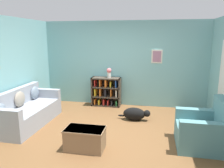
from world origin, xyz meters
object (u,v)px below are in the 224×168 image
object	(u,v)px
bookshelf	(106,92)
recliner_chair	(205,130)
couch	(27,111)
dog	(135,114)
coffee_table	(85,138)
vase	(109,72)

from	to	relation	value
bookshelf	recliner_chair	xyz separation A→B (m)	(2.46, -2.23, -0.10)
couch	bookshelf	size ratio (longest dim) A/B	2.19
couch	dog	xyz separation A→B (m)	(2.59, 0.79, -0.16)
couch	recliner_chair	distance (m)	4.06
coffee_table	dog	xyz separation A→B (m)	(0.80, 1.69, -0.06)
couch	bookshelf	bearing A→B (deg)	49.78
bookshelf	vase	bearing A→B (deg)	-11.04
couch	bookshelf	distance (m)	2.45
couch	coffee_table	size ratio (longest dim) A/B	2.60
couch	bookshelf	world-z (taller)	bookshelf
couch	vase	distance (m)	2.60
dog	coffee_table	bearing A→B (deg)	-115.16
dog	vase	xyz separation A→B (m)	(-0.91, 1.07, 0.89)
coffee_table	recliner_chair	bearing A→B (deg)	13.82
vase	dog	bearing A→B (deg)	-49.39
recliner_chair	bookshelf	bearing A→B (deg)	137.83
couch	vase	world-z (taller)	vase
bookshelf	vase	world-z (taller)	vase
bookshelf	coffee_table	xyz separation A→B (m)	(0.21, -2.78, -0.21)
couch	dog	bearing A→B (deg)	16.88
recliner_chair	vase	world-z (taller)	vase
recliner_chair	vase	bearing A→B (deg)	136.96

